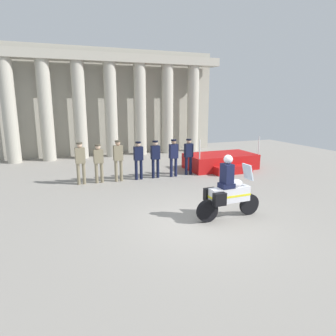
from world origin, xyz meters
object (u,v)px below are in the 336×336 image
at_px(reviewing_stand, 221,162).
at_px(officer_in_row_1, 99,160).
at_px(motorcycle_with_rider, 228,192).
at_px(officer_in_row_2, 118,157).
at_px(officer_in_row_5, 174,155).
at_px(officer_in_row_3, 138,157).
at_px(officer_in_row_0, 80,160).
at_px(officer_in_row_4, 155,156).
at_px(officer_in_row_6, 189,154).

distance_m(reviewing_stand, officer_in_row_1, 6.20).
bearing_deg(motorcycle_with_rider, officer_in_row_1, 116.69).
height_order(reviewing_stand, officer_in_row_1, reviewing_stand).
distance_m(officer_in_row_2, officer_in_row_5, 2.49).
relative_size(officer_in_row_5, motorcycle_with_rider, 0.81).
bearing_deg(officer_in_row_3, officer_in_row_0, -5.24).
relative_size(officer_in_row_2, officer_in_row_4, 1.05).
xyz_separation_m(officer_in_row_3, officer_in_row_4, (0.77, -0.01, 0.00)).
bearing_deg(officer_in_row_4, officer_in_row_3, -3.57).
distance_m(reviewing_stand, officer_in_row_5, 2.98).
height_order(reviewing_stand, officer_in_row_4, officer_in_row_4).
height_order(officer_in_row_4, officer_in_row_5, officer_in_row_5).
bearing_deg(officer_in_row_2, officer_in_row_6, 177.09).
bearing_deg(motorcycle_with_rider, reviewing_stand, 58.96).
height_order(officer_in_row_2, officer_in_row_6, officer_in_row_2).
bearing_deg(officer_in_row_6, officer_in_row_3, -2.65).
height_order(officer_in_row_0, officer_in_row_1, officer_in_row_0).
relative_size(officer_in_row_0, officer_in_row_4, 1.04).
distance_m(reviewing_stand, motorcycle_with_rider, 6.69).
bearing_deg(officer_in_row_5, officer_in_row_4, -6.94).
distance_m(officer_in_row_0, motorcycle_with_rider, 6.45).
distance_m(officer_in_row_3, officer_in_row_6, 2.39).
bearing_deg(officer_in_row_5, officer_in_row_3, -5.33).
height_order(officer_in_row_0, motorcycle_with_rider, motorcycle_with_rider).
bearing_deg(motorcycle_with_rider, officer_in_row_0, 122.29).
xyz_separation_m(officer_in_row_0, officer_in_row_4, (3.19, -0.12, -0.04)).
relative_size(officer_in_row_3, motorcycle_with_rider, 0.79).
height_order(officer_in_row_5, motorcycle_with_rider, motorcycle_with_rider).
distance_m(officer_in_row_0, officer_in_row_4, 3.19).
relative_size(officer_in_row_1, motorcycle_with_rider, 0.78).
height_order(officer_in_row_4, officer_in_row_6, officer_in_row_6).
bearing_deg(reviewing_stand, motorcycle_with_rider, -119.74).
bearing_deg(officer_in_row_6, officer_in_row_1, -3.83).
relative_size(officer_in_row_0, officer_in_row_2, 0.99).
bearing_deg(officer_in_row_5, reviewing_stand, -170.73).
bearing_deg(officer_in_row_4, reviewing_stand, -174.35).
distance_m(officer_in_row_0, officer_in_row_5, 4.03).
height_order(officer_in_row_2, officer_in_row_4, officer_in_row_2).
height_order(officer_in_row_2, motorcycle_with_rider, motorcycle_with_rider).
xyz_separation_m(officer_in_row_1, officer_in_row_3, (1.69, -0.08, 0.02)).
bearing_deg(officer_in_row_5, officer_in_row_2, -4.74).
height_order(officer_in_row_1, officer_in_row_2, officer_in_row_2).
height_order(officer_in_row_3, officer_in_row_4, officer_in_row_4).
distance_m(officer_in_row_0, officer_in_row_3, 2.42).
bearing_deg(motorcycle_with_rider, officer_in_row_2, 109.73).
bearing_deg(officer_in_row_1, officer_in_row_3, 174.49).
bearing_deg(officer_in_row_2, officer_in_row_5, 175.26).
height_order(reviewing_stand, officer_in_row_6, officer_in_row_6).
relative_size(officer_in_row_0, officer_in_row_1, 1.07).
height_order(reviewing_stand, motorcycle_with_rider, motorcycle_with_rider).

